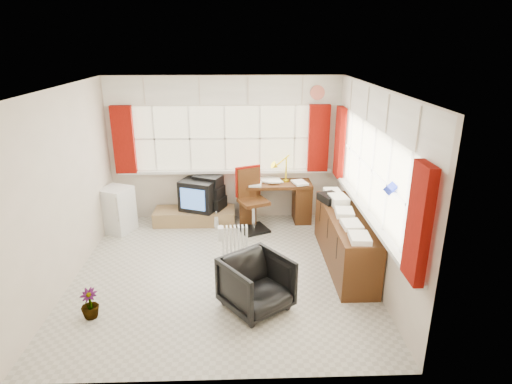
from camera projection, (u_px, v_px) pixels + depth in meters
ground at (223, 272)px, 5.94m from camera, size 4.00×4.00×0.00m
room_walls at (220, 169)px, 5.44m from camera, size 4.00×4.00×4.00m
window_back at (226, 167)px, 7.45m from camera, size 3.70×0.12×3.60m
window_right at (367, 207)px, 5.69m from camera, size 0.12×3.70×3.60m
curtains at (285, 153)px, 6.35m from camera, size 3.83×3.83×1.15m
overhead_cabinets at (289, 98)px, 6.14m from camera, size 3.98×3.98×0.48m
desk at (275, 199)px, 7.53m from camera, size 1.26×0.63×0.76m
desk_lamp at (286, 163)px, 7.33m from camera, size 0.19×0.17×0.48m
task_chair at (251, 197)px, 7.15m from camera, size 0.59×0.61×1.07m
office_chair at (256, 284)px, 5.05m from camera, size 0.99×0.99×0.66m
radiator at (235, 248)px, 6.13m from camera, size 0.39×0.18×0.56m
credenza at (345, 238)px, 6.05m from camera, size 0.50×2.00×0.85m
file_tray at (330, 198)px, 6.40m from camera, size 0.37×0.42×0.11m
tv_bench at (195, 216)px, 7.50m from camera, size 1.40×0.50×0.25m
crt_tv at (200, 194)px, 7.41m from camera, size 0.75×0.72×0.53m
hifi_stack at (208, 193)px, 7.47m from camera, size 0.65×0.55×0.58m
mini_fridge at (117, 210)px, 7.11m from camera, size 0.59×0.60×0.76m
spray_bottle_a at (216, 220)px, 7.31m from camera, size 0.12×0.12×0.29m
spray_bottle_b at (195, 220)px, 7.41m from camera, size 0.10×0.10×0.18m
flower_vase at (90, 304)px, 4.92m from camera, size 0.24×0.24×0.36m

